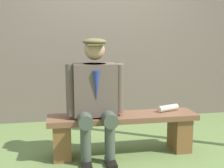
{
  "coord_description": "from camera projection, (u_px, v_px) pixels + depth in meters",
  "views": [
    {
      "loc": [
        0.68,
        3.01,
        1.31
      ],
      "look_at": [
        0.13,
        0.0,
        0.8
      ],
      "focal_mm": 45.78,
      "sensor_mm": 36.0,
      "label": 1
    }
  ],
  "objects": [
    {
      "name": "ground_plane",
      "position": [
        123.0,
        153.0,
        3.25
      ],
      "size": [
        30.0,
        30.0,
        0.0
      ],
      "primitive_type": "plane",
      "color": "olive"
    },
    {
      "name": "bench",
      "position": [
        123.0,
        128.0,
        3.2
      ],
      "size": [
        1.66,
        0.36,
        0.45
      ],
      "color": "brown",
      "rests_on": "ground"
    },
    {
      "name": "seated_man",
      "position": [
        95.0,
        93.0,
        3.03
      ],
      "size": [
        0.62,
        0.54,
        1.3
      ],
      "color": "brown",
      "rests_on": "ground"
    },
    {
      "name": "rolled_magazine",
      "position": [
        168.0,
        108.0,
        3.33
      ],
      "size": [
        0.28,
        0.16,
        0.07
      ],
      "primitive_type": "cylinder",
      "rotation": [
        0.0,
        1.57,
        0.35
      ],
      "color": "beige",
      "rests_on": "bench"
    },
    {
      "name": "stadium_wall",
      "position": [
        102.0,
        59.0,
        4.59
      ],
      "size": [
        12.0,
        0.24,
        1.9
      ],
      "primitive_type": "cube",
      "color": "#726257",
      "rests_on": "ground"
    }
  ]
}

